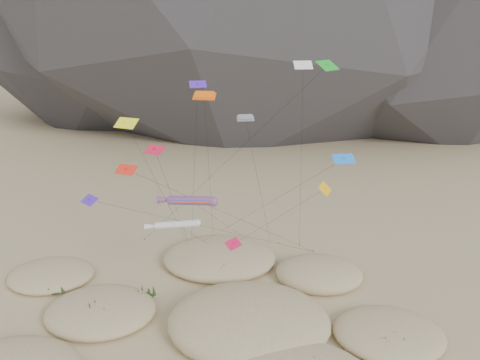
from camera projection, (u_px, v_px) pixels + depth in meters
name	position (u px, v px, depth m)	size (l,w,h in m)	color
ground	(208.00, 351.00, 44.86)	(500.00, 500.00, 0.00)	#CCB789
dunes	(207.00, 320.00, 48.32)	(49.25, 40.52, 4.41)	#CCB789
dune_grass	(212.00, 322.00, 47.83)	(42.80, 27.42, 1.61)	black
kite_stakes	(235.00, 245.00, 66.24)	(24.25, 3.07, 0.30)	#3F2D1E
rainbow_tube_kite	(189.00, 201.00, 49.05)	(9.31, 18.04, 13.04)	#E15917
white_tube_kite	(174.00, 225.00, 51.33)	(6.69, 12.58, 9.55)	silver
orange_parafoil	(205.00, 98.00, 48.21)	(2.44, 13.65, 23.33)	#F05D0C
multi_parafoil	(246.00, 121.00, 51.63)	(4.47, 11.82, 20.44)	red
delta_kites	(227.00, 145.00, 49.47)	(28.35, 18.64, 26.24)	#FCFA1A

